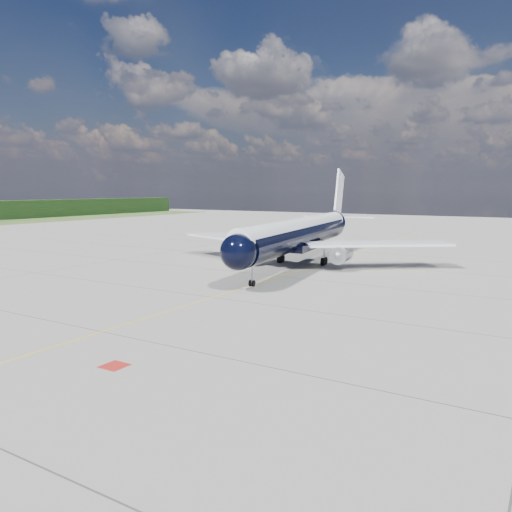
% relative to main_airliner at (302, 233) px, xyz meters
% --- Properties ---
extents(ground, '(320.00, 320.00, 0.00)m').
position_rel_main_airliner_xyz_m(ground, '(2.35, -6.37, -4.74)').
color(ground, gray).
rests_on(ground, ground).
extents(taxiway_centerline, '(0.16, 160.00, 0.01)m').
position_rel_main_airliner_xyz_m(taxiway_centerline, '(2.35, -11.37, -4.74)').
color(taxiway_centerline, '#F5B30C').
rests_on(taxiway_centerline, ground).
extents(red_marking, '(1.60, 1.60, 0.01)m').
position_rel_main_airliner_xyz_m(red_marking, '(9.15, -46.37, -4.74)').
color(red_marking, maroon).
rests_on(red_marking, ground).
extents(main_airliner, '(43.03, 52.81, 15.28)m').
position_rel_main_airliner_xyz_m(main_airliner, '(0.00, 0.00, 0.00)').
color(main_airliner, black).
rests_on(main_airliner, ground).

